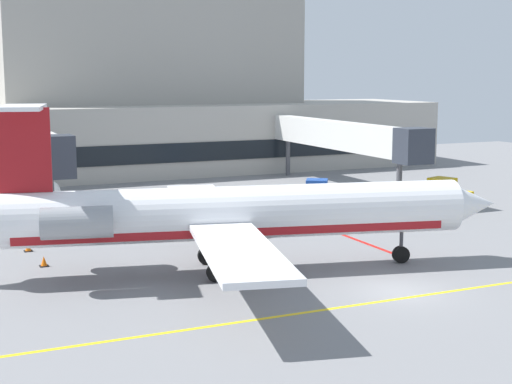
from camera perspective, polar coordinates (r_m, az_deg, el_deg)
ground at (r=35.76m, az=10.86°, el=-7.51°), size 120.00×120.00×0.11m
terminal_building at (r=77.74m, az=-11.20°, el=6.63°), size 76.41×14.51×20.37m
jet_bridge_west at (r=56.95m, az=-16.61°, el=3.44°), size 2.40×21.95×6.27m
jet_bridge_east at (r=65.09m, az=6.77°, el=4.20°), size 2.40×23.20×6.05m
regional_jet at (r=37.87m, az=-2.46°, el=-1.66°), size 29.06×23.76×8.53m
baggage_tug at (r=59.21m, az=14.26°, el=-0.06°), size 4.47×3.23×2.23m
belt_loader at (r=58.92m, az=3.99°, el=0.02°), size 4.41×3.66×1.87m
fuel_tank at (r=57.71m, az=-17.55°, el=-0.20°), size 6.06×2.13×2.19m
safety_cone_alpha at (r=52.60m, az=7.37°, el=-1.80°), size 0.47×0.47×0.55m
safety_cone_bravo at (r=41.05m, az=-15.81°, el=-5.12°), size 0.47×0.47×0.55m
safety_cone_charlie at (r=44.73m, az=-16.92°, el=-4.02°), size 0.47×0.47×0.55m
safety_cone_delta at (r=46.30m, az=0.75°, el=-3.20°), size 0.47×0.47×0.55m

